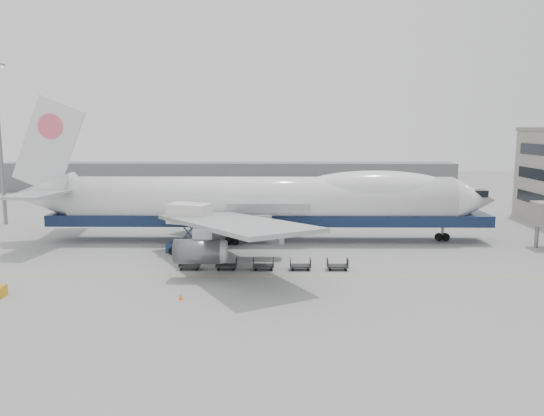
{
  "coord_description": "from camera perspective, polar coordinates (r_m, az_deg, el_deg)",
  "views": [
    {
      "loc": [
        2.34,
        -60.11,
        15.52
      ],
      "look_at": [
        1.5,
        6.0,
        5.48
      ],
      "focal_mm": 35.0,
      "sensor_mm": 36.0,
      "label": 1
    }
  ],
  "objects": [
    {
      "name": "hangar",
      "position": [
        131.25,
        -4.68,
        3.35
      ],
      "size": [
        110.0,
        8.0,
        7.0
      ],
      "primitive_type": "cube",
      "color": "slate",
      "rests_on": "ground"
    },
    {
      "name": "dolly_2",
      "position": [
        58.75,
        -0.93,
        -6.15
      ],
      "size": [
        2.3,
        1.35,
        1.3
      ],
      "color": "#2D2D30",
      "rests_on": "ground"
    },
    {
      "name": "apron_line",
      "position": [
        56.34,
        -1.69,
        -7.35
      ],
      "size": [
        60.0,
        0.15,
        0.01
      ],
      "primitive_type": "cube",
      "color": "gold",
      "rests_on": "ground"
    },
    {
      "name": "airliner",
      "position": [
        72.81,
        -0.61,
        0.82
      ],
      "size": [
        67.0,
        55.3,
        19.98
      ],
      "color": "white",
      "rests_on": "ground"
    },
    {
      "name": "ground",
      "position": [
        62.13,
        -1.46,
        -5.83
      ],
      "size": [
        260.0,
        260.0,
        0.0
      ],
      "primitive_type": "plane",
      "color": "gray",
      "rests_on": "ground"
    },
    {
      "name": "dolly_1",
      "position": [
        59.01,
        -4.91,
        -6.11
      ],
      "size": [
        2.3,
        1.35,
        1.3
      ],
      "color": "#2D2D30",
      "rests_on": "ground"
    },
    {
      "name": "dolly_3",
      "position": [
        58.77,
        3.08,
        -6.15
      ],
      "size": [
        2.3,
        1.35,
        1.3
      ],
      "color": "#2D2D30",
      "rests_on": "ground"
    },
    {
      "name": "traffic_cone",
      "position": [
        49.59,
        -9.81,
        -9.39
      ],
      "size": [
        0.41,
        0.41,
        0.61
      ],
      "rotation": [
        0.0,
        0.0,
        0.06
      ],
      "color": "orange",
      "rests_on": "ground"
    },
    {
      "name": "dolly_4",
      "position": [
        59.08,
        7.06,
        -6.13
      ],
      "size": [
        2.3,
        1.35,
        1.3
      ],
      "color": "#2D2D30",
      "rests_on": "ground"
    },
    {
      "name": "catering_truck",
      "position": [
        66.67,
        -8.83,
        -1.89
      ],
      "size": [
        6.12,
        5.08,
        6.22
      ],
      "rotation": [
        0.0,
        0.0,
        -0.35
      ],
      "color": "navy",
      "rests_on": "ground"
    },
    {
      "name": "dolly_0",
      "position": [
        59.54,
        -8.85,
        -6.05
      ],
      "size": [
        2.3,
        1.35,
        1.3
      ],
      "color": "#2D2D30",
      "rests_on": "ground"
    }
  ]
}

